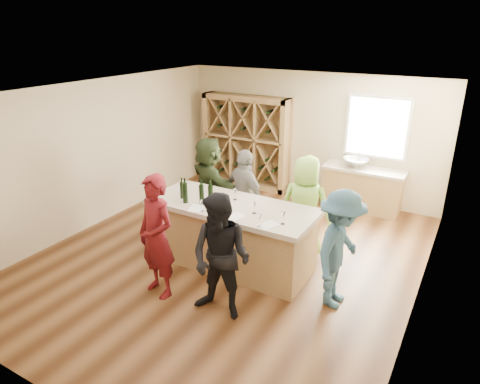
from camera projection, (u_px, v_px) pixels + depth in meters
The scene contains 34 objects.
floor at pixel (229, 259), 7.41m from camera, with size 6.00×7.00×0.10m, color brown.
ceiling at pixel (227, 89), 6.35m from camera, with size 6.00×7.00×0.10m, color white.
wall_back at pixel (309, 134), 9.74m from camera, with size 6.00×0.10×2.80m, color beige.
wall_front at pixel (32, 292), 4.02m from camera, with size 6.00×0.10×2.80m, color beige.
wall_left at pixel (95, 154), 8.30m from camera, with size 0.10×7.00×2.80m, color beige.
wall_right at pixel (432, 221), 5.47m from camera, with size 0.10×7.00×2.80m, color beige.
window_frame at pixel (377, 127), 8.85m from camera, with size 1.30×0.06×1.30m, color white.
window_pane at pixel (377, 128), 8.83m from camera, with size 1.18×0.01×1.18m, color white.
wine_rack at pixel (246, 142), 10.32m from camera, with size 2.20×0.45×2.20m, color #9B784A.
back_counter_base at pixel (362, 190), 9.17m from camera, with size 1.60×0.58×0.86m, color #9B784A.
back_counter_top at pixel (364, 170), 9.00m from camera, with size 1.70×0.62×0.06m, color #B9AD97.
sink at pixel (356, 163), 9.05m from camera, with size 0.54×0.54×0.19m, color silver.
faucet at pixel (358, 158), 9.17m from camera, with size 0.02×0.02×0.30m, color silver.
tasting_counter_base at pixel (232, 237), 6.99m from camera, with size 2.60×1.00×1.00m, color #9B784A.
tasting_counter_top at pixel (231, 207), 6.79m from camera, with size 2.72×1.12×0.08m, color #B9AD97.
wine_bottle_a at pixel (182, 190), 6.98m from camera, with size 0.07×0.07×0.27m, color black.
wine_bottle_b at pixel (185, 193), 6.79m from camera, with size 0.08×0.08×0.33m, color black.
wine_bottle_d at pixel (202, 194), 6.74m from camera, with size 0.08×0.08×0.32m, color black.
wine_bottle_e at pixel (211, 196), 6.68m from camera, with size 0.08×0.08×0.34m, color black.
wine_glass_a at pixel (202, 206), 6.50m from camera, with size 0.06×0.06×0.17m, color white.
wine_glass_b at pixel (226, 212), 6.27m from camera, with size 0.07×0.07×0.18m, color white.
wine_glass_c at pixel (260, 221), 6.02m from camera, with size 0.06×0.06×0.17m, color white.
wine_glass_d at pixel (254, 208), 6.43m from camera, with size 0.07×0.07×0.18m, color white.
wine_glass_e at pixel (283, 218), 6.08m from camera, with size 0.07×0.07×0.19m, color white.
tasting_menu_a at pixel (197, 208), 6.64m from camera, with size 0.22×0.30×0.00m, color white.
tasting_menu_b at pixel (235, 216), 6.36m from camera, with size 0.21×0.28×0.00m, color white.
tasting_menu_c at pixel (268, 225), 6.09m from camera, with size 0.21×0.28×0.00m, color white.
person_near_left at pixel (157, 237), 6.08m from camera, with size 0.68×0.49×1.85m, color #590F14.
person_near_right at pixel (221, 258), 5.62m from camera, with size 0.86×0.47×1.77m, color black.
person_server at pixel (340, 250), 5.86m from camera, with size 1.12×0.52×1.73m, color #335972.
person_far_mid at pixel (245, 196), 7.68m from camera, with size 1.01×0.52×1.72m, color slate.
person_far_right at pixel (305, 207), 7.19m from camera, with size 0.86×0.56×1.77m, color #8CC64C.
person_far_left at pixel (209, 183), 8.24m from camera, with size 1.66×0.60×1.79m, color #263319.
wine_glass_f at pixel (235, 195), 6.93m from camera, with size 0.07×0.07×0.18m, color white.
Camera 1 is at (3.39, -5.52, 3.75)m, focal length 32.00 mm.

